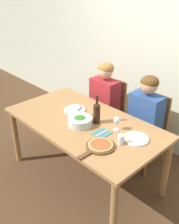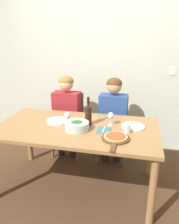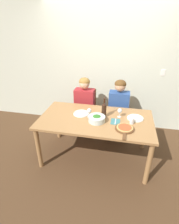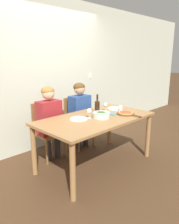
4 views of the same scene
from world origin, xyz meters
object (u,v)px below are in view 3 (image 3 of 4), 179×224
broccoli_bowl (97,119)px  wine_glass_right (120,111)px  wine_bottle (104,110)px  wine_glass_left (89,111)px  water_tumbler (132,121)px  pizza_on_board (125,128)px  chair_right (118,113)px  dinner_plate_left (81,113)px  fork_on_napkin (115,122)px  person_man (119,105)px  person_woman (84,102)px  dinner_plate_right (135,118)px  chair_left (86,110)px

broccoli_bowl → wine_glass_right: size_ratio=1.73×
wine_bottle → wine_glass_left: bearing=-167.1°
wine_glass_right → water_tumbler: 0.26m
pizza_on_board → wine_glass_right: size_ratio=2.74×
pizza_on_board → wine_glass_right: 0.37m
chair_right → pizza_on_board: bearing=-82.4°
dinner_plate_left → wine_bottle: bearing=-2.3°
water_tumbler → fork_on_napkin: size_ratio=0.52×
wine_glass_left → water_tumbler: wine_glass_left is taller
person_man → wine_glass_left: 0.81m
person_woman → broccoli_bowl: bearing=-63.9°
wine_bottle → wine_glass_left: size_ratio=2.14×
wine_bottle → person_woman: bearing=127.4°
water_tumbler → fork_on_napkin: water_tumbler is taller
person_man → dinner_plate_right: (0.29, -0.56, 0.06)m
wine_bottle → dinner_plate_left: (-0.38, 0.02, -0.12)m
chair_right → dinner_plate_left: chair_right is taller
person_man → broccoli_bowl: (-0.29, -0.77, 0.10)m
chair_right → wine_bottle: bearing=-105.9°
person_man → pizza_on_board: bearing=-81.5°
person_woman → water_tumbler: bearing=-38.8°
wine_glass_left → person_man: bearing=56.7°
chair_left → dinner_plate_right: size_ratio=3.56×
dinner_plate_left → dinner_plate_right: (0.87, 0.03, 0.00)m
person_woman → fork_on_napkin: size_ratio=6.69×
dinner_plate_left → wine_glass_left: wine_glass_left is taller
chair_left → water_tumbler: 1.28m
chair_left → wine_glass_right: size_ratio=6.09×
person_man → fork_on_napkin: bearing=-90.7°
wine_bottle → water_tumbler: bearing=-15.1°
dinner_plate_left → fork_on_napkin: dinner_plate_left is taller
broccoli_bowl → wine_glass_left: wine_glass_left is taller
dinner_plate_right → pizza_on_board: (-0.15, -0.35, 0.01)m
person_woman → dinner_plate_left: bearing=-81.7°
person_man → broccoli_bowl: 0.83m
broccoli_bowl → pizza_on_board: broccoli_bowl is taller
broccoli_bowl → wine_glass_left: size_ratio=1.73×
dinner_plate_right → pizza_on_board: size_ratio=0.62×
wine_glass_left → chair_right: bearing=60.7°
wine_glass_right → water_tumbler: (0.19, -0.16, -0.06)m
chair_left → dinner_plate_left: chair_left is taller
wine_bottle → fork_on_napkin: wine_bottle is taller
dinner_plate_left → fork_on_napkin: bearing=-13.3°
water_tumbler → wine_glass_left: bearing=174.3°
dinner_plate_right → wine_glass_left: wine_glass_left is taller
wine_bottle → dinner_plate_right: wine_bottle is taller
person_woman → fork_on_napkin: (0.66, -0.73, 0.06)m
wine_glass_left → person_woman: bearing=109.8°
wine_glass_right → chair_left: bearing=136.3°
wine_bottle → pizza_on_board: (0.34, -0.30, -0.11)m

